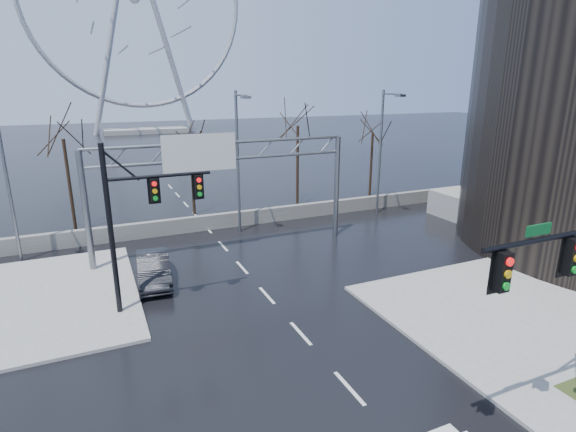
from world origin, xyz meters
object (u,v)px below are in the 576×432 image
signal_mast_far (136,213)px  sign_gantry (218,173)px  ferris_wheel (136,7)px  car (154,268)px

signal_mast_far → sign_gantry: 8.14m
ferris_wheel → car: bearing=-96.9°
sign_gantry → ferris_wheel: (5.38, 80.04, 20.95)m
ferris_wheel → car: size_ratio=10.62×
sign_gantry → car: 7.01m
signal_mast_far → ferris_wheel: (10.87, 86.04, 21.30)m
sign_gantry → car: bearing=-147.7°
signal_mast_far → car: signal_mast_far is taller
ferris_wheel → car: (-10.00, -82.96, -25.34)m
signal_mast_far → ferris_wheel: ferris_wheel is taller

